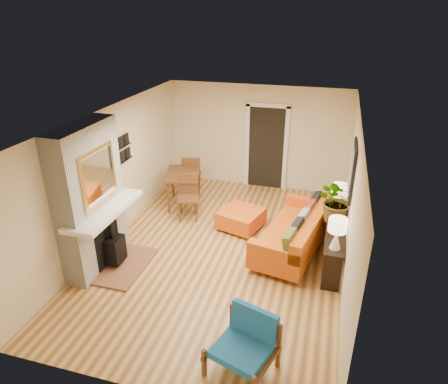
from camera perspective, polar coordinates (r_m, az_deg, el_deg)
The scene contains 10 objects.
room_shell at distance 9.49m, azimuth 7.59°, elevation 6.08°, with size 6.50×6.50×6.50m.
fireplace at distance 7.19m, azimuth -18.26°, elevation -1.40°, with size 1.09×1.68×2.60m.
sofa at distance 7.73m, azimuth 10.44°, elevation -5.76°, with size 1.38×2.38×0.88m.
ottoman at distance 8.43m, azimuth 2.44°, elevation -3.73°, with size 1.01×1.01×0.41m.
blue_chair at distance 5.43m, azimuth 3.22°, elevation -20.37°, with size 0.95×0.94×0.80m.
dining_table at distance 9.29m, azimuth -5.41°, elevation 1.85°, with size 1.13×1.88×0.99m.
console_table at distance 7.44m, azimuth 15.56°, elevation -5.93°, with size 0.34×1.85×0.72m.
lamp_near at distance 6.61m, azimuth 15.86°, elevation -5.25°, with size 0.30×0.30×0.54m.
lamp_far at distance 7.84m, azimuth 16.11°, elevation -0.31°, with size 0.30×0.30×0.54m.
houseplant at distance 7.40m, azimuth 16.04°, elevation -1.10°, with size 0.77×0.67×0.85m, color #1E5919.
Camera 1 is at (1.84, -6.26, 4.29)m, focal length 32.00 mm.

